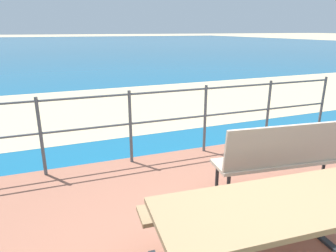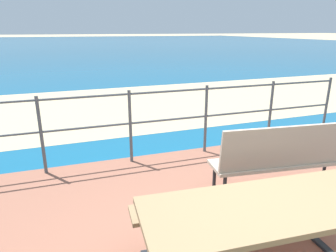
% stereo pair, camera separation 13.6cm
% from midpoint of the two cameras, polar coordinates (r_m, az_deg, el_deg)
% --- Properties ---
extents(sea_water, '(90.00, 90.00, 0.01)m').
position_cam_midpoint_polar(sea_water, '(41.64, -19.09, 14.26)').
color(sea_water, '#145B84').
rests_on(sea_water, ground).
extents(beach_strip, '(54.10, 6.16, 0.01)m').
position_cam_midpoint_polar(beach_strip, '(8.06, -9.53, 3.84)').
color(beach_strip, tan).
rests_on(beach_strip, ground).
extents(picnic_table, '(1.88, 1.42, 0.77)m').
position_cam_midpoint_polar(picnic_table, '(2.29, 19.25, -17.01)').
color(picnic_table, '#8C704C').
rests_on(picnic_table, patio_paving).
extents(park_bench, '(1.66, 0.60, 0.92)m').
position_cam_midpoint_polar(park_bench, '(3.61, 20.70, -4.92)').
color(park_bench, tan).
rests_on(park_bench, patio_paving).
extents(railing_fence, '(5.94, 0.04, 1.06)m').
position_cam_midpoint_polar(railing_fence, '(4.44, -0.61, 2.18)').
color(railing_fence, '#4C5156').
rests_on(railing_fence, patio_paving).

